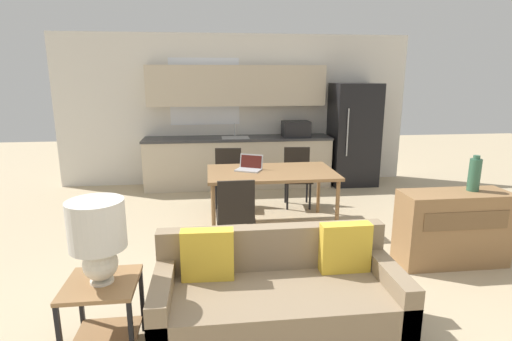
{
  "coord_description": "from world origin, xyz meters",
  "views": [
    {
      "loc": [
        -0.52,
        -2.76,
        1.97
      ],
      "look_at": [
        -0.01,
        1.5,
        0.95
      ],
      "focal_mm": 28.0,
      "sensor_mm": 36.0,
      "label": 1
    }
  ],
  "objects_px": {
    "couch": "(277,295)",
    "dining_chair_near_left": "(236,213)",
    "dining_chair_far_left": "(228,175)",
    "dining_table": "(271,175)",
    "credenza": "(452,228)",
    "dining_chair_far_right": "(297,174)",
    "table_lamp": "(97,233)",
    "side_table": "(103,305)",
    "vase": "(474,174)",
    "refrigerator": "(353,135)",
    "laptop": "(250,166)"
  },
  "relations": [
    {
      "from": "credenza",
      "to": "dining_chair_far_left",
      "type": "relative_size",
      "value": 1.27
    },
    {
      "from": "dining_chair_far_right",
      "to": "dining_chair_near_left",
      "type": "height_order",
      "value": "same"
    },
    {
      "from": "refrigerator",
      "to": "credenza",
      "type": "xyz_separation_m",
      "value": [
        -0.09,
        -3.3,
        -0.52
      ]
    },
    {
      "from": "vase",
      "to": "side_table",
      "type": "bearing_deg",
      "value": -162.84
    },
    {
      "from": "vase",
      "to": "dining_chair_far_left",
      "type": "bearing_deg",
      "value": 138.81
    },
    {
      "from": "refrigerator",
      "to": "table_lamp",
      "type": "height_order",
      "value": "refrigerator"
    },
    {
      "from": "credenza",
      "to": "laptop",
      "type": "relative_size",
      "value": 2.85
    },
    {
      "from": "refrigerator",
      "to": "vase",
      "type": "height_order",
      "value": "refrigerator"
    },
    {
      "from": "credenza",
      "to": "dining_chair_far_left",
      "type": "height_order",
      "value": "dining_chair_far_left"
    },
    {
      "from": "refrigerator",
      "to": "dining_chair_far_left",
      "type": "height_order",
      "value": "refrigerator"
    },
    {
      "from": "dining_chair_far_left",
      "to": "couch",
      "type": "bearing_deg",
      "value": -80.95
    },
    {
      "from": "table_lamp",
      "to": "dining_table",
      "type": "bearing_deg",
      "value": 56.45
    },
    {
      "from": "laptop",
      "to": "credenza",
      "type": "bearing_deg",
      "value": -9.28
    },
    {
      "from": "couch",
      "to": "dining_chair_near_left",
      "type": "bearing_deg",
      "value": 98.34
    },
    {
      "from": "couch",
      "to": "laptop",
      "type": "xyz_separation_m",
      "value": [
        0.04,
        2.42,
        0.47
      ]
    },
    {
      "from": "dining_chair_far_left",
      "to": "laptop",
      "type": "xyz_separation_m",
      "value": [
        0.25,
        -0.77,
        0.31
      ]
    },
    {
      "from": "table_lamp",
      "to": "credenza",
      "type": "height_order",
      "value": "table_lamp"
    },
    {
      "from": "refrigerator",
      "to": "vase",
      "type": "xyz_separation_m",
      "value": [
        0.11,
        -3.25,
        0.05
      ]
    },
    {
      "from": "dining_chair_near_left",
      "to": "vase",
      "type": "bearing_deg",
      "value": 168.79
    },
    {
      "from": "dining_chair_far_right",
      "to": "laptop",
      "type": "xyz_separation_m",
      "value": [
        -0.82,
        -0.73,
        0.31
      ]
    },
    {
      "from": "dining_chair_near_left",
      "to": "couch",
      "type": "bearing_deg",
      "value": 97.39
    },
    {
      "from": "dining_table",
      "to": "vase",
      "type": "xyz_separation_m",
      "value": [
        1.94,
        -1.29,
        0.27
      ]
    },
    {
      "from": "dining_table",
      "to": "dining_chair_far_right",
      "type": "distance_m",
      "value": 1.01
    },
    {
      "from": "side_table",
      "to": "dining_chair_near_left",
      "type": "bearing_deg",
      "value": 55.6
    },
    {
      "from": "dining_table",
      "to": "dining_chair_far_left",
      "type": "height_order",
      "value": "dining_chair_far_left"
    },
    {
      "from": "vase",
      "to": "refrigerator",
      "type": "bearing_deg",
      "value": 91.98
    },
    {
      "from": "dining_chair_far_left",
      "to": "dining_chair_far_right",
      "type": "xyz_separation_m",
      "value": [
        1.07,
        -0.04,
        0.0
      ]
    },
    {
      "from": "couch",
      "to": "laptop",
      "type": "height_order",
      "value": "laptop"
    },
    {
      "from": "dining_chair_near_left",
      "to": "laptop",
      "type": "distance_m",
      "value": 1.02
    },
    {
      "from": "table_lamp",
      "to": "dining_chair_far_left",
      "type": "bearing_deg",
      "value": 72.1
    },
    {
      "from": "dining_table",
      "to": "dining_chair_near_left",
      "type": "relative_size",
      "value": 1.87
    },
    {
      "from": "couch",
      "to": "vase",
      "type": "relative_size",
      "value": 4.84
    },
    {
      "from": "side_table",
      "to": "vase",
      "type": "xyz_separation_m",
      "value": [
        3.53,
        1.09,
        0.59
      ]
    },
    {
      "from": "dining_chair_far_left",
      "to": "dining_chair_far_right",
      "type": "height_order",
      "value": "same"
    },
    {
      "from": "refrigerator",
      "to": "laptop",
      "type": "relative_size",
      "value": 4.61
    },
    {
      "from": "dining_chair_far_left",
      "to": "laptop",
      "type": "bearing_deg",
      "value": -66.72
    },
    {
      "from": "side_table",
      "to": "dining_chair_far_left",
      "type": "bearing_deg",
      "value": 71.97
    },
    {
      "from": "vase",
      "to": "dining_chair_far_left",
      "type": "xyz_separation_m",
      "value": [
        -2.47,
        2.16,
        -0.48
      ]
    },
    {
      "from": "couch",
      "to": "dining_chair_far_right",
      "type": "height_order",
      "value": "dining_chair_far_right"
    },
    {
      "from": "vase",
      "to": "dining_table",
      "type": "bearing_deg",
      "value": 146.45
    },
    {
      "from": "dining_table",
      "to": "table_lamp",
      "type": "relative_size",
      "value": 2.79
    },
    {
      "from": "table_lamp",
      "to": "vase",
      "type": "height_order",
      "value": "vase"
    },
    {
      "from": "dining_table",
      "to": "vase",
      "type": "height_order",
      "value": "vase"
    },
    {
      "from": "dining_table",
      "to": "credenza",
      "type": "height_order",
      "value": "credenza"
    },
    {
      "from": "vase",
      "to": "couch",
      "type": "bearing_deg",
      "value": -155.6
    },
    {
      "from": "credenza",
      "to": "dining_chair_far_left",
      "type": "xyz_separation_m",
      "value": [
        -2.27,
        2.2,
        0.09
      ]
    },
    {
      "from": "couch",
      "to": "dining_chair_far_right",
      "type": "bearing_deg",
      "value": 74.77
    },
    {
      "from": "couch",
      "to": "dining_chair_near_left",
      "type": "relative_size",
      "value": 2.05
    },
    {
      "from": "table_lamp",
      "to": "dining_chair_far_left",
      "type": "height_order",
      "value": "table_lamp"
    },
    {
      "from": "dining_table",
      "to": "dining_chair_far_right",
      "type": "height_order",
      "value": "dining_chair_far_right"
    }
  ]
}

